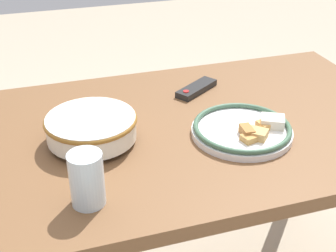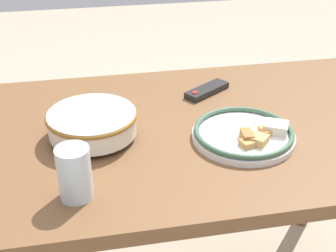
{
  "view_description": "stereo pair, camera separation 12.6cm",
  "coord_description": "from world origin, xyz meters",
  "px_view_note": "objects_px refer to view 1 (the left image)",
  "views": [
    {
      "loc": [
        -0.41,
        -1.1,
        1.42
      ],
      "look_at": [
        -0.08,
        -0.05,
        0.79
      ],
      "focal_mm": 50.0,
      "sensor_mm": 36.0,
      "label": 1
    },
    {
      "loc": [
        -0.29,
        -1.13,
        1.42
      ],
      "look_at": [
        -0.08,
        -0.05,
        0.79
      ],
      "focal_mm": 50.0,
      "sensor_mm": 36.0,
      "label": 2
    }
  ],
  "objects_px": {
    "noodle_bowl": "(91,127)",
    "tv_remote": "(196,89)",
    "drinking_glass": "(87,179)",
    "food_plate": "(244,130)"
  },
  "relations": [
    {
      "from": "noodle_bowl",
      "to": "tv_remote",
      "type": "height_order",
      "value": "noodle_bowl"
    },
    {
      "from": "tv_remote",
      "to": "drinking_glass",
      "type": "distance_m",
      "value": 0.63
    },
    {
      "from": "tv_remote",
      "to": "drinking_glass",
      "type": "height_order",
      "value": "drinking_glass"
    },
    {
      "from": "tv_remote",
      "to": "noodle_bowl",
      "type": "bearing_deg",
      "value": 85.23
    },
    {
      "from": "food_plate",
      "to": "noodle_bowl",
      "type": "bearing_deg",
      "value": 167.55
    },
    {
      "from": "noodle_bowl",
      "to": "drinking_glass",
      "type": "xyz_separation_m",
      "value": [
        -0.05,
        -0.25,
        0.02
      ]
    },
    {
      "from": "noodle_bowl",
      "to": "food_plate",
      "type": "bearing_deg",
      "value": -12.45
    },
    {
      "from": "food_plate",
      "to": "tv_remote",
      "type": "height_order",
      "value": "food_plate"
    },
    {
      "from": "drinking_glass",
      "to": "noodle_bowl",
      "type": "bearing_deg",
      "value": 78.76
    },
    {
      "from": "noodle_bowl",
      "to": "food_plate",
      "type": "relative_size",
      "value": 0.88
    }
  ]
}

